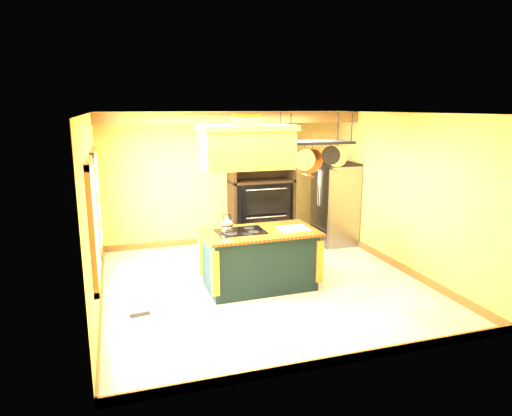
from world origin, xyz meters
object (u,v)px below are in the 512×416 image
hutch (261,200)px  range_hood (247,145)px  pot_rack (315,149)px  kitchen_island (259,259)px  refrigerator (335,205)px

hutch → range_hood: bearing=-112.7°
range_hood → pot_rack: (1.10, 0.01, -0.08)m
kitchen_island → range_hood: range_hood is taller
refrigerator → hutch: bearing=160.6°
pot_rack → hutch: bearing=93.1°
range_hood → hutch: size_ratio=0.60×
refrigerator → hutch: size_ratio=0.71×
kitchen_island → refrigerator: 2.90m
refrigerator → hutch: (-1.45, 0.51, 0.09)m
pot_rack → kitchen_island: bearing=-179.2°
kitchen_island → pot_rack: bearing=-0.6°
kitchen_island → hutch: size_ratio=0.77×
kitchen_island → pot_rack: 1.91m
refrigerator → hutch: 1.54m
range_hood → pot_rack: bearing=0.7°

